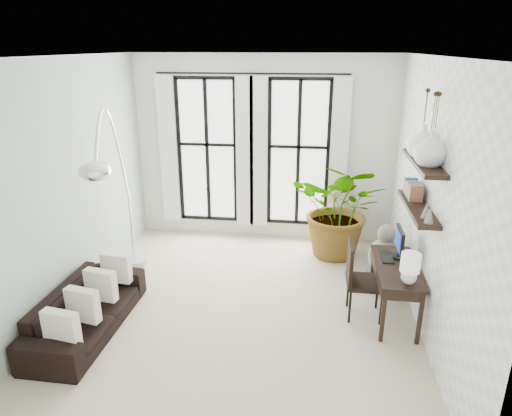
% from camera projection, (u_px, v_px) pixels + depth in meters
% --- Properties ---
extents(floor, '(5.00, 5.00, 0.00)m').
position_uv_depth(floor, '(242.00, 307.00, 6.12)').
color(floor, beige).
rests_on(floor, ground).
extents(ceiling, '(5.00, 5.00, 0.00)m').
position_uv_depth(ceiling, '(240.00, 56.00, 5.04)').
color(ceiling, white).
rests_on(ceiling, wall_back).
extents(wall_left, '(0.00, 5.00, 5.00)m').
position_uv_depth(wall_left, '(68.00, 187.00, 5.85)').
color(wall_left, '#A0B2A8').
rests_on(wall_left, floor).
extents(wall_right, '(0.00, 5.00, 5.00)m').
position_uv_depth(wall_right, '(432.00, 201.00, 5.31)').
color(wall_right, white).
rests_on(wall_right, floor).
extents(wall_back, '(4.50, 0.00, 4.50)m').
position_uv_depth(wall_back, '(264.00, 150.00, 7.91)').
color(wall_back, white).
rests_on(wall_back, floor).
extents(windows, '(3.26, 0.13, 2.65)m').
position_uv_depth(windows, '(252.00, 153.00, 7.88)').
color(windows, white).
rests_on(windows, wall_back).
extents(wall_shelves, '(0.25, 1.30, 0.60)m').
position_uv_depth(wall_shelves, '(419.00, 188.00, 5.35)').
color(wall_shelves, black).
rests_on(wall_shelves, wall_right).
extents(sofa, '(0.79, 1.93, 0.56)m').
position_uv_depth(sofa, '(87.00, 310.00, 5.54)').
color(sofa, black).
rests_on(sofa, floor).
extents(throw_pillows, '(0.40, 1.52, 0.40)m').
position_uv_depth(throw_pillows, '(92.00, 294.00, 5.46)').
color(throw_pillows, beige).
rests_on(throw_pillows, sofa).
extents(plant, '(1.82, 1.70, 1.63)m').
position_uv_depth(plant, '(341.00, 209.00, 7.36)').
color(plant, '#2D7228').
rests_on(plant, floor).
extents(desk, '(0.52, 1.23, 1.12)m').
position_uv_depth(desk, '(397.00, 270.00, 5.63)').
color(desk, black).
rests_on(desk, floor).
extents(desk_chair, '(0.48, 0.48, 1.01)m').
position_uv_depth(desk_chair, '(359.00, 275.00, 5.76)').
color(desk_chair, black).
rests_on(desk_chair, floor).
extents(arc_lamp, '(0.77, 2.09, 2.62)m').
position_uv_depth(arc_lamp, '(111.00, 152.00, 5.78)').
color(arc_lamp, silver).
rests_on(arc_lamp, floor).
extents(buddha, '(0.52, 0.52, 0.93)m').
position_uv_depth(buddha, '(384.00, 260.00, 6.58)').
color(buddha, gray).
rests_on(buddha, floor).
extents(vase_a, '(0.37, 0.37, 0.38)m').
position_uv_depth(vase_a, '(431.00, 149.00, 4.90)').
color(vase_a, white).
rests_on(vase_a, shelf_upper).
extents(vase_b, '(0.37, 0.37, 0.38)m').
position_uv_depth(vase_b, '(423.00, 141.00, 5.27)').
color(vase_b, white).
rests_on(vase_b, shelf_upper).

